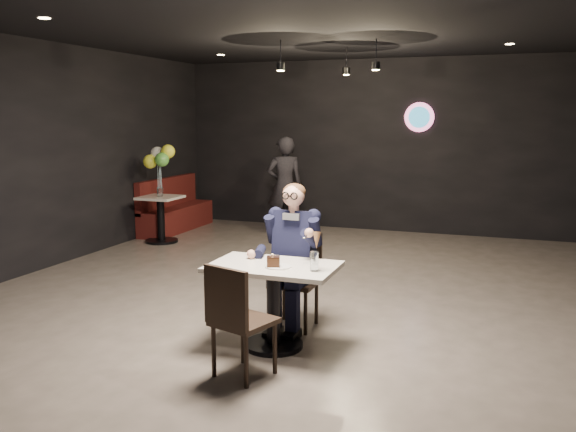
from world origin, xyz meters
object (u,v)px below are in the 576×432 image
at_px(passerby, 285,186).
at_px(seated_man, 294,255).
at_px(chair_far, 294,281).
at_px(balloon_vase, 160,192).
at_px(booth_bench, 176,204).
at_px(main_table, 274,306).
at_px(sundae_glass, 314,261).
at_px(side_table, 161,219).
at_px(chair_near, 244,319).

bearing_deg(passerby, seated_man, 86.31).
bearing_deg(chair_far, balloon_vase, 137.78).
distance_m(booth_bench, balloon_vase, 1.10).
relative_size(main_table, chair_far, 1.20).
bearing_deg(sundae_glass, side_table, 135.60).
height_order(chair_near, passerby, passerby).
bearing_deg(booth_bench, balloon_vase, -73.30).
bearing_deg(sundae_glass, passerby, 112.93).
xyz_separation_m(sundae_glass, passerby, (-2.12, 5.00, 0.01)).
distance_m(main_table, balloon_vase, 4.95).
distance_m(sundae_glass, passerby, 5.43).
relative_size(main_table, chair_near, 1.20).
bearing_deg(seated_man, passerby, 111.47).
bearing_deg(balloon_vase, booth_bench, 106.70).
height_order(side_table, balloon_vase, balloon_vase).
xyz_separation_m(side_table, passerby, (1.64, 1.32, 0.46)).
xyz_separation_m(seated_man, passerby, (-1.72, 4.37, 0.12)).
relative_size(chair_near, sundae_glass, 5.69).
distance_m(sundae_glass, balloon_vase, 5.26).
height_order(chair_near, balloon_vase, chair_near).
bearing_deg(main_table, balloon_vase, 133.03).
relative_size(seated_man, passerby, 0.86).
distance_m(chair_near, passerby, 5.83).
distance_m(booth_bench, passerby, 2.00).
xyz_separation_m(sundae_glass, balloon_vase, (-3.76, 3.68, -0.01)).
bearing_deg(booth_bench, passerby, 9.46).
bearing_deg(passerby, chair_near, 82.06).
bearing_deg(passerby, sundae_glass, 87.78).
bearing_deg(side_table, main_table, -46.97).
xyz_separation_m(seated_man, sundae_glass, (0.40, -0.63, 0.11)).
bearing_deg(chair_near, seated_man, 107.85).
xyz_separation_m(side_table, balloon_vase, (0.00, 0.00, 0.45)).
relative_size(seated_man, balloon_vase, 9.80).
distance_m(seated_man, booth_bench, 5.47).
bearing_deg(passerby, booth_bench, -15.70).
xyz_separation_m(booth_bench, passerby, (1.94, 0.32, 0.37)).
height_order(chair_near, seated_man, seated_man).
bearing_deg(chair_far, chair_near, -90.00).
xyz_separation_m(main_table, side_table, (-3.36, 3.60, 0.00)).
bearing_deg(booth_bench, chair_near, -55.00).
distance_m(balloon_vase, passerby, 2.11).
bearing_deg(sundae_glass, seated_man, 122.22).
distance_m(chair_far, side_table, 4.54).
relative_size(side_table, balloon_vase, 5.12).
relative_size(balloon_vase, passerby, 0.09).
bearing_deg(main_table, chair_far, 90.00).
height_order(seated_man, booth_bench, seated_man).
xyz_separation_m(chair_near, sundae_glass, (0.40, 0.55, 0.37)).
height_order(sundae_glass, side_table, sundae_glass).
xyz_separation_m(chair_near, booth_bench, (-3.66, 5.23, 0.01)).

